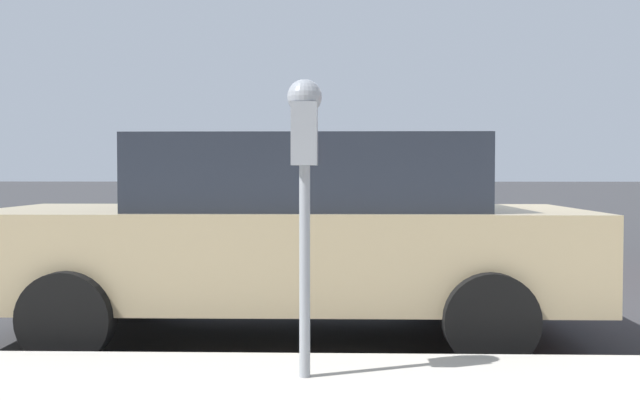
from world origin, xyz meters
TOP-DOWN VIEW (x-y plane):
  - ground_plane at (0.00, 0.00)m, footprint 220.00×220.00m
  - parking_meter at (-2.75, 0.47)m, footprint 0.21×0.19m
  - car_tan at (-0.95, 0.65)m, footprint 2.06×4.60m

SIDE VIEW (x-z plane):
  - ground_plane at x=0.00m, z-range 0.00..0.00m
  - car_tan at x=-0.95m, z-range 0.04..1.62m
  - parking_meter at x=-2.75m, z-range 0.61..2.24m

